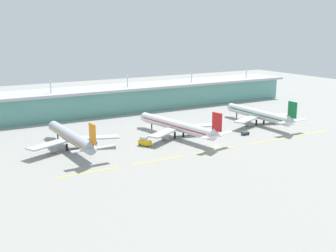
% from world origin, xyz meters
% --- Properties ---
extents(ground_plane, '(600.00, 600.00, 0.00)m').
position_xyz_m(ground_plane, '(0.00, 0.00, 0.00)').
color(ground_plane, gray).
extents(terminal_building, '(288.00, 34.00, 27.30)m').
position_xyz_m(terminal_building, '(-0.00, 114.41, 9.35)').
color(terminal_building, '#5B9E93').
rests_on(terminal_building, ground).
extents(airliner_near, '(48.75, 65.97, 18.90)m').
position_xyz_m(airliner_near, '(-66.40, 33.07, 6.45)').
color(airliner_near, '#ADB2BC').
rests_on(airliner_near, ground).
extents(airliner_middle, '(48.14, 70.54, 18.90)m').
position_xyz_m(airliner_middle, '(-6.86, 26.98, 6.46)').
color(airliner_middle, white).
rests_on(airliner_middle, ground).
extents(airliner_far, '(48.80, 64.88, 18.90)m').
position_xyz_m(airliner_far, '(55.20, 28.47, 6.45)').
color(airliner_far, silver).
rests_on(airliner_far, ground).
extents(taxiway_stripe_west, '(28.00, 0.70, 0.04)m').
position_xyz_m(taxiway_stripe_west, '(-71.00, -5.01, 0.02)').
color(taxiway_stripe_west, yellow).
rests_on(taxiway_stripe_west, ground).
extents(taxiway_stripe_mid_west, '(28.00, 0.70, 0.04)m').
position_xyz_m(taxiway_stripe_mid_west, '(-37.00, -5.01, 0.02)').
color(taxiway_stripe_mid_west, yellow).
rests_on(taxiway_stripe_mid_west, ground).
extents(taxiway_stripe_centre, '(28.00, 0.70, 0.04)m').
position_xyz_m(taxiway_stripe_centre, '(-3.00, -5.01, 0.02)').
color(taxiway_stripe_centre, yellow).
rests_on(taxiway_stripe_centre, ground).
extents(taxiway_stripe_mid_east, '(28.00, 0.70, 0.04)m').
position_xyz_m(taxiway_stripe_mid_east, '(31.00, -5.01, 0.02)').
color(taxiway_stripe_mid_east, yellow).
rests_on(taxiway_stripe_mid_east, ground).
extents(taxiway_stripe_east, '(28.00, 0.70, 0.04)m').
position_xyz_m(taxiway_stripe_east, '(65.00, -5.01, 0.02)').
color(taxiway_stripe_east, yellow).
rests_on(taxiway_stripe_east, ground).
extents(fuel_truck, '(5.51, 7.61, 4.95)m').
position_xyz_m(fuel_truck, '(-31.16, 20.26, 2.26)').
color(fuel_truck, gold).
rests_on(fuel_truck, ground).
extents(pushback_tug, '(4.56, 2.78, 1.85)m').
position_xyz_m(pushback_tug, '(29.63, 11.32, 1.10)').
color(pushback_tug, '#333842').
rests_on(pushback_tug, ground).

